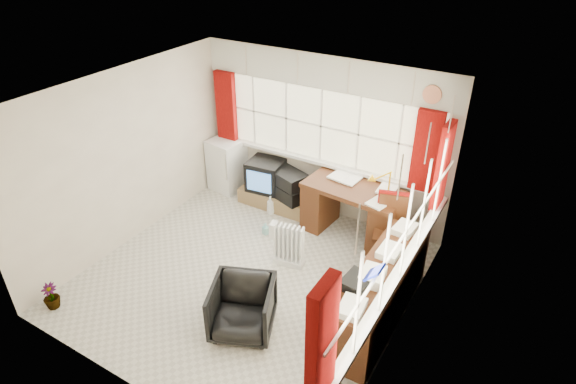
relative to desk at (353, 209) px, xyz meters
name	(u,v)px	position (x,y,z in m)	size (l,w,h in m)	color
ground	(249,277)	(-0.76, -1.57, -0.46)	(4.00, 4.00, 0.00)	beige
room_walls	(244,179)	(-0.76, -1.57, 1.04)	(4.00, 4.00, 4.00)	beige
window_back	(319,157)	(-0.76, 0.38, 0.49)	(3.70, 0.12, 3.60)	#FFF8C9
window_right	(398,270)	(1.18, -1.57, 0.49)	(0.12, 3.70, 3.60)	#FFF8C9
curtains	(349,169)	(0.16, -0.64, 1.00)	(3.83, 3.83, 1.15)	#8B0A07
overhead_cabinets	(360,107)	(0.22, -0.59, 1.79)	(3.98, 3.98, 0.48)	beige
desk	(353,209)	(0.00, 0.00, 0.00)	(1.49, 0.83, 0.86)	#462110
desk_lamp	(390,178)	(0.49, 0.01, 0.65)	(0.16, 0.14, 0.41)	#E2B309
task_chair	(391,227)	(0.67, -0.27, 0.09)	(0.54, 0.55, 1.03)	black
office_chair	(242,308)	(-0.30, -2.35, -0.13)	(0.69, 0.71, 0.65)	black
radiator	(289,249)	(-0.46, -1.05, -0.20)	(0.44, 0.23, 0.62)	white
credenza	(380,292)	(0.96, -1.37, -0.07)	(0.50, 2.00, 0.85)	#462110
file_tray	(357,282)	(0.83, -1.81, 0.35)	(0.27, 0.34, 0.11)	black
tv_bench	(281,200)	(-1.31, 0.15, -0.33)	(1.40, 0.50, 0.25)	olive
crt_tv	(266,175)	(-1.61, 0.17, 0.04)	(0.60, 0.57, 0.50)	black
hifi_stack	(289,185)	(-1.15, 0.12, 0.01)	(0.72, 0.58, 0.45)	black
mini_fridge	(228,164)	(-2.44, 0.23, -0.01)	(0.60, 0.60, 0.90)	white
spray_bottle_a	(270,205)	(-1.36, -0.11, -0.30)	(0.12, 0.12, 0.31)	silver
spray_bottle_b	(266,229)	(-1.12, -0.62, -0.36)	(0.08, 0.09, 0.19)	#8BCFCC
flower_vase	(51,296)	(-2.52, -3.25, -0.28)	(0.19, 0.19, 0.35)	black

